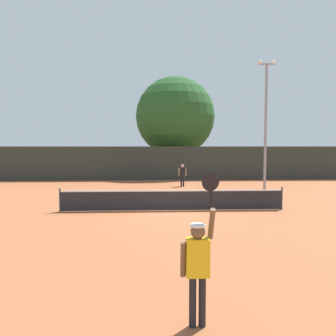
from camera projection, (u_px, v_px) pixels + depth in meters
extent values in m
plane|color=#9E5633|center=(173.00, 211.00, 15.40)|extent=(120.00, 120.00, 0.00)
cube|color=#232328|center=(173.00, 200.00, 15.37)|extent=(10.34, 0.03, 0.91)
cube|color=white|center=(173.00, 191.00, 15.34)|extent=(10.34, 0.04, 0.06)
cylinder|color=#333338|center=(60.00, 200.00, 15.12)|extent=(0.08, 0.08, 1.07)
cylinder|color=#333338|center=(282.00, 198.00, 15.61)|extent=(0.08, 0.08, 1.07)
cube|color=#2D332D|center=(163.00, 163.00, 29.30)|extent=(35.05, 0.12, 2.98)
cube|color=yellow|center=(198.00, 257.00, 5.41)|extent=(0.38, 0.22, 0.63)
sphere|color=brown|center=(198.00, 232.00, 5.39)|extent=(0.24, 0.24, 0.24)
cylinder|color=white|center=(198.00, 225.00, 5.38)|extent=(0.25, 0.25, 0.04)
cylinder|color=black|center=(193.00, 301.00, 5.46)|extent=(0.12, 0.12, 0.85)
cylinder|color=black|center=(202.00, 301.00, 5.47)|extent=(0.12, 0.12, 0.85)
cylinder|color=brown|center=(183.00, 260.00, 5.40)|extent=(0.09, 0.18, 0.60)
cylinder|color=brown|center=(211.00, 224.00, 5.48)|extent=(0.09, 0.33, 0.58)
cylinder|color=black|center=(211.00, 199.00, 5.51)|extent=(0.04, 0.11, 0.28)
ellipsoid|color=black|center=(211.00, 181.00, 5.55)|extent=(0.30, 0.13, 0.36)
cube|color=black|center=(182.00, 172.00, 24.61)|extent=(0.38, 0.22, 0.60)
sphere|color=tan|center=(182.00, 166.00, 24.58)|extent=(0.23, 0.23, 0.23)
cylinder|color=white|center=(182.00, 165.00, 24.58)|extent=(0.24, 0.24, 0.04)
cylinder|color=black|center=(181.00, 181.00, 24.65)|extent=(0.12, 0.12, 0.81)
cylinder|color=black|center=(183.00, 181.00, 24.66)|extent=(0.12, 0.12, 0.81)
cylinder|color=tan|center=(179.00, 172.00, 24.60)|extent=(0.09, 0.17, 0.57)
cylinder|color=tan|center=(186.00, 172.00, 24.62)|extent=(0.09, 0.16, 0.57)
sphere|color=#CCE033|center=(170.00, 204.00, 16.99)|extent=(0.07, 0.07, 0.07)
cylinder|color=gray|center=(266.00, 128.00, 22.81)|extent=(0.18, 0.18, 8.55)
cube|color=gray|center=(267.00, 64.00, 22.52)|extent=(1.10, 0.10, 0.10)
sphere|color=#F2EDCC|center=(260.00, 62.00, 22.49)|extent=(0.28, 0.28, 0.28)
sphere|color=#F2EDCC|center=(273.00, 62.00, 22.54)|extent=(0.28, 0.28, 0.28)
cylinder|color=brown|center=(175.00, 161.00, 33.67)|extent=(0.56, 0.56, 3.03)
sphere|color=#235123|center=(175.00, 116.00, 33.37)|extent=(7.95, 7.95, 7.95)
cube|color=red|center=(176.00, 168.00, 37.35)|extent=(2.39, 4.40, 0.90)
cube|color=#2D333D|center=(176.00, 161.00, 37.00)|extent=(1.95, 2.39, 0.64)
cylinder|color=black|center=(168.00, 169.00, 38.73)|extent=(0.22, 0.60, 0.60)
cylinder|color=black|center=(182.00, 169.00, 38.81)|extent=(0.22, 0.60, 0.60)
cylinder|color=black|center=(169.00, 171.00, 35.94)|extent=(0.22, 0.60, 0.60)
cylinder|color=black|center=(184.00, 171.00, 36.02)|extent=(0.22, 0.60, 0.60)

